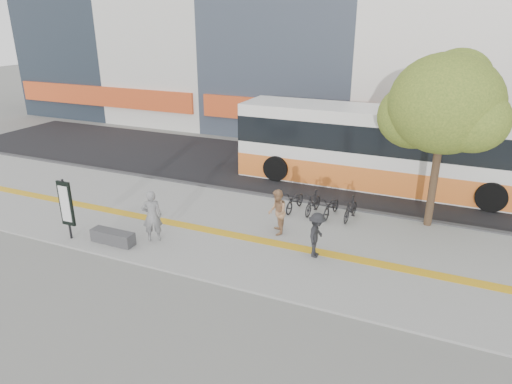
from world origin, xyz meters
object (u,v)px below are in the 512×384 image
at_px(signboard, 66,204).
at_px(street_tree, 444,106).
at_px(bus, 382,150).
at_px(pedestrian_dark, 317,235).
at_px(pedestrian_tan, 277,212).
at_px(seated_woman, 152,216).
at_px(bench, 113,237).

bearing_deg(signboard, street_tree, 29.07).
bearing_deg(bus, street_tree, -56.72).
xyz_separation_m(bus, pedestrian_dark, (-0.72, -7.80, -0.87)).
bearing_deg(pedestrian_tan, street_tree, 96.70).
xyz_separation_m(signboard, bus, (8.97, 10.01, 0.34)).
relative_size(street_tree, seated_woman, 3.43).
distance_m(street_tree, bus, 5.22).
distance_m(bench, pedestrian_dark, 6.93).
bearing_deg(street_tree, bench, -148.38).
relative_size(bus, pedestrian_dark, 8.69).
relative_size(signboard, pedestrian_tan, 1.33).
bearing_deg(signboard, seated_woman, 20.83).
bearing_deg(street_tree, signboard, -150.93).
distance_m(signboard, bus, 13.44).
relative_size(signboard, bus, 0.17).
distance_m(bus, pedestrian_tan, 7.23).
relative_size(bench, pedestrian_tan, 0.97).
xyz_separation_m(bench, signboard, (-1.60, -0.31, 1.06)).
bearing_deg(street_tree, pedestrian_tan, -147.96).
xyz_separation_m(signboard, street_tree, (11.38, 6.33, 3.15)).
distance_m(street_tree, pedestrian_dark, 6.35).
bearing_deg(bus, bench, -127.21).
bearing_deg(street_tree, seated_woman, -148.53).
bearing_deg(signboard, pedestrian_tan, 26.72).
height_order(bus, pedestrian_dark, bus).
xyz_separation_m(signboard, seated_woman, (2.76, 1.05, -0.37)).
xyz_separation_m(bus, pedestrian_tan, (-2.48, -6.74, -0.80)).
bearing_deg(street_tree, pedestrian_dark, -127.21).
bearing_deg(pedestrian_dark, signboard, 103.80).
bearing_deg(seated_woman, bench, -1.74).
bearing_deg(seated_woman, pedestrian_dark, 157.39).
bearing_deg(seated_woman, signboard, -13.65).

